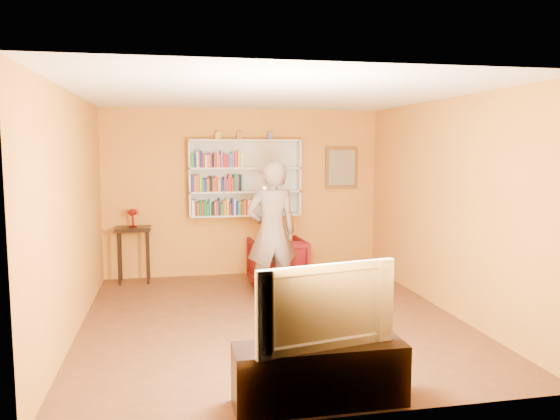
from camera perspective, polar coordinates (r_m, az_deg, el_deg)
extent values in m
cube|color=#4E2D19|center=(6.81, -0.85, -11.82)|extent=(5.30, 5.80, 0.12)
cube|color=#C17823|center=(8.98, -3.80, 1.83)|extent=(5.30, 0.04, 2.70)
cube|color=#C17823|center=(4.08, 5.61, -3.86)|extent=(5.30, 0.04, 2.70)
cube|color=#C17823|center=(6.49, -20.99, -0.39)|extent=(0.04, 5.80, 2.70)
cube|color=#C17823|center=(7.27, 17.02, 0.45)|extent=(0.04, 5.80, 2.70)
cube|color=white|center=(6.50, -0.89, 12.24)|extent=(5.30, 5.80, 0.06)
cube|color=silver|center=(8.93, -3.78, 3.41)|extent=(1.80, 0.03, 1.20)
cube|color=silver|center=(8.72, -9.45, 3.26)|extent=(0.03, 0.28, 1.20)
cube|color=silver|center=(8.96, 1.96, 3.43)|extent=(0.03, 0.28, 1.20)
cube|color=silver|center=(8.85, -3.64, -0.51)|extent=(1.80, 0.28, 0.03)
cube|color=silver|center=(8.81, -3.66, 1.94)|extent=(1.80, 0.28, 0.03)
cube|color=silver|center=(8.79, -3.68, 4.41)|extent=(1.80, 0.28, 0.03)
cube|color=silver|center=(8.78, -3.70, 7.28)|extent=(1.80, 0.28, 0.03)
cube|color=white|center=(8.72, -9.08, 0.23)|extent=(0.04, 0.17, 0.25)
cube|color=#6A2674|center=(8.71, -8.85, 0.27)|extent=(0.02, 0.15, 0.26)
cube|color=brown|center=(8.73, -8.58, 0.13)|extent=(0.04, 0.18, 0.22)
cube|color=#197329|center=(8.72, -8.32, 0.22)|extent=(0.03, 0.17, 0.24)
cube|color=#A91A25|center=(8.72, -8.11, 0.15)|extent=(0.02, 0.16, 0.22)
cube|color=#197329|center=(8.73, -7.88, 0.23)|extent=(0.03, 0.18, 0.24)
cube|color=#197329|center=(8.74, -7.59, 0.08)|extent=(0.04, 0.19, 0.19)
cube|color=teal|center=(8.72, -7.31, 0.29)|extent=(0.02, 0.14, 0.26)
cube|color=black|center=(8.72, -7.06, 0.07)|extent=(0.04, 0.14, 0.19)
cube|color=#C45C27|center=(8.73, -6.80, 0.17)|extent=(0.03, 0.15, 0.22)
cube|color=#6A2674|center=(8.73, -6.59, 0.24)|extent=(0.03, 0.15, 0.24)
cube|color=black|center=(8.75, -6.39, 0.35)|extent=(0.03, 0.18, 0.27)
cube|color=#197329|center=(8.75, -6.15, 0.10)|extent=(0.04, 0.16, 0.19)
cube|color=#C45C27|center=(8.74, -5.84, 0.25)|extent=(0.04, 0.15, 0.24)
cube|color=gold|center=(8.74, -5.53, 0.35)|extent=(0.04, 0.14, 0.27)
cube|color=#A91A25|center=(8.77, -5.27, 0.12)|extent=(0.03, 0.18, 0.19)
cube|color=navy|center=(8.76, -5.02, 0.37)|extent=(0.03, 0.17, 0.26)
cube|color=white|center=(8.77, -4.80, 0.36)|extent=(0.03, 0.17, 0.26)
cube|color=navy|center=(8.78, -4.60, 0.18)|extent=(0.03, 0.18, 0.20)
cube|color=teal|center=(8.77, -4.32, 0.22)|extent=(0.04, 0.15, 0.22)
cube|color=brown|center=(8.78, -4.02, 0.24)|extent=(0.04, 0.15, 0.22)
cube|color=#C45C27|center=(8.79, -3.76, 0.31)|extent=(0.04, 0.18, 0.24)
cube|color=#A91A25|center=(8.78, -3.51, 0.25)|extent=(0.02, 0.14, 0.22)
cube|color=white|center=(8.79, -3.29, 0.33)|extent=(0.04, 0.15, 0.25)
cube|color=#C45C27|center=(8.79, -3.05, 0.26)|extent=(0.03, 0.15, 0.22)
cube|color=white|center=(8.81, -2.88, 0.31)|extent=(0.03, 0.19, 0.23)
cube|color=navy|center=(8.68, -9.15, 2.76)|extent=(0.03, 0.16, 0.26)
cube|color=#C45C27|center=(8.69, -8.87, 2.78)|extent=(0.04, 0.19, 0.26)
cube|color=brown|center=(8.68, -8.58, 2.78)|extent=(0.04, 0.16, 0.27)
cube|color=gold|center=(8.68, -8.33, 2.79)|extent=(0.02, 0.14, 0.27)
cube|color=#197329|center=(8.70, -8.09, 2.56)|extent=(0.04, 0.18, 0.19)
cube|color=navy|center=(8.70, -7.81, 2.61)|extent=(0.03, 0.18, 0.21)
cube|color=#C45C27|center=(8.71, -7.56, 2.61)|extent=(0.04, 0.19, 0.21)
cube|color=black|center=(8.70, -7.28, 2.75)|extent=(0.04, 0.16, 0.25)
cube|color=brown|center=(8.71, -7.00, 2.63)|extent=(0.03, 0.19, 0.21)
cube|color=#A91A25|center=(8.70, -6.73, 2.75)|extent=(0.04, 0.16, 0.24)
cube|color=gold|center=(8.70, -6.41, 2.61)|extent=(0.04, 0.15, 0.20)
cube|color=navy|center=(8.70, -6.10, 2.59)|extent=(0.04, 0.14, 0.19)
cube|color=#6A2674|center=(8.73, -5.81, 2.70)|extent=(0.04, 0.19, 0.22)
cube|color=brown|center=(8.72, -5.58, 2.62)|extent=(0.02, 0.17, 0.20)
cube|color=#A91A25|center=(8.73, -5.33, 2.86)|extent=(0.04, 0.18, 0.27)
cube|color=#A91A25|center=(8.72, -5.03, 2.69)|extent=(0.03, 0.15, 0.22)
cube|color=#197329|center=(8.74, -4.75, 2.86)|extent=(0.04, 0.19, 0.27)
cube|color=#6A2674|center=(8.73, -4.47, 2.81)|extent=(0.03, 0.14, 0.25)
cube|color=black|center=(8.74, -4.27, 2.85)|extent=(0.03, 0.16, 0.26)
cube|color=teal|center=(8.74, -4.03, 2.86)|extent=(0.02, 0.16, 0.26)
cube|color=#197329|center=(8.67, -9.17, 5.18)|extent=(0.04, 0.18, 0.24)
cube|color=navy|center=(8.68, -8.88, 5.11)|extent=(0.03, 0.19, 0.21)
cube|color=white|center=(8.68, -8.66, 5.24)|extent=(0.02, 0.18, 0.25)
cube|color=brown|center=(8.67, -8.47, 5.21)|extent=(0.02, 0.16, 0.24)
cube|color=navy|center=(8.68, -8.25, 5.29)|extent=(0.03, 0.17, 0.27)
cube|color=#A91A25|center=(8.67, -8.00, 5.16)|extent=(0.03, 0.16, 0.22)
cube|color=white|center=(8.67, -7.75, 5.08)|extent=(0.03, 0.15, 0.20)
cube|color=#C45C27|center=(8.67, -7.50, 5.11)|extent=(0.04, 0.15, 0.21)
cube|color=#6A2674|center=(8.69, -7.28, 5.18)|extent=(0.02, 0.19, 0.22)
cube|color=black|center=(8.68, -7.07, 5.10)|extent=(0.03, 0.16, 0.20)
cube|color=#A91A25|center=(8.68, -6.83, 5.21)|extent=(0.03, 0.16, 0.23)
cube|color=#C45C27|center=(8.69, -6.61, 5.21)|extent=(0.02, 0.17, 0.23)
cube|color=#C45C27|center=(8.70, -6.40, 5.10)|extent=(0.03, 0.17, 0.20)
cube|color=#6A2674|center=(8.69, -6.13, 5.32)|extent=(0.04, 0.14, 0.26)
cube|color=#A91A25|center=(8.71, -5.86, 5.20)|extent=(0.03, 0.18, 0.22)
cube|color=#A91A25|center=(8.70, -5.62, 5.09)|extent=(0.03, 0.15, 0.19)
cube|color=#6A2674|center=(8.71, -5.40, 5.10)|extent=(0.03, 0.17, 0.19)
cube|color=teal|center=(8.71, -5.19, 5.19)|extent=(0.02, 0.16, 0.22)
cube|color=#6A2674|center=(8.72, -4.97, 5.28)|extent=(0.04, 0.18, 0.24)
cube|color=#A91A25|center=(8.71, -4.66, 5.26)|extent=(0.04, 0.14, 0.24)
cube|color=gold|center=(8.73, -4.37, 5.33)|extent=(0.04, 0.18, 0.26)
cube|color=white|center=(8.74, -4.08, 5.19)|extent=(0.04, 0.18, 0.22)
cube|color=gold|center=(8.74, -6.51, 7.72)|extent=(0.08, 0.08, 0.12)
cube|color=#9F5135|center=(8.77, -4.26, 7.76)|extent=(0.09, 0.09, 0.12)
cube|color=#4D5980|center=(8.85, -1.05, 7.74)|extent=(0.08, 0.08, 0.11)
cube|color=brown|center=(9.27, 6.42, 4.43)|extent=(0.55, 0.04, 0.70)
cube|color=gray|center=(9.24, 6.47, 4.42)|extent=(0.45, 0.02, 0.58)
cylinder|color=black|center=(8.65, -16.48, -4.93)|extent=(0.04, 0.04, 0.81)
cylinder|color=black|center=(8.62, -13.67, -4.88)|extent=(0.04, 0.04, 0.81)
cylinder|color=black|center=(8.95, -16.31, -4.54)|extent=(0.04, 0.04, 0.81)
cylinder|color=black|center=(8.93, -13.59, -4.49)|extent=(0.04, 0.04, 0.81)
cube|color=black|center=(8.71, -15.10, -1.91)|extent=(0.53, 0.40, 0.06)
cylinder|color=maroon|center=(8.71, -15.11, -1.65)|extent=(0.12, 0.12, 0.02)
cylinder|color=maroon|center=(8.70, -15.12, -1.08)|extent=(0.03, 0.03, 0.15)
ellipsoid|color=maroon|center=(8.68, -15.15, -0.23)|extent=(0.16, 0.16, 0.11)
cylinder|color=#FDE1AD|center=(8.68, -14.61, -0.26)|extent=(0.01, 0.01, 0.12)
cylinder|color=#FDE1AD|center=(8.73, -14.71, -0.22)|extent=(0.01, 0.01, 0.12)
cylinder|color=#FDE1AD|center=(8.76, -15.02, -0.21)|extent=(0.01, 0.01, 0.12)
cylinder|color=#FDE1AD|center=(8.75, -15.38, -0.22)|extent=(0.01, 0.01, 0.12)
cylinder|color=#FDE1AD|center=(8.71, -15.64, -0.26)|extent=(0.01, 0.01, 0.12)
cylinder|color=#FDE1AD|center=(8.66, -15.67, -0.31)|extent=(0.01, 0.01, 0.12)
cylinder|color=#FDE1AD|center=(8.61, -15.45, -0.33)|extent=(0.01, 0.01, 0.12)
cylinder|color=#FDE1AD|center=(8.60, -15.09, -0.33)|extent=(0.01, 0.01, 0.12)
cylinder|color=#FDE1AD|center=(8.63, -14.75, -0.30)|extent=(0.01, 0.01, 0.12)
imported|color=#45040A|center=(8.21, -0.27, -5.51)|extent=(0.84, 0.86, 0.74)
imported|color=brown|center=(7.32, -0.88, -2.34)|extent=(0.74, 0.52, 1.91)
cube|color=white|center=(6.91, -1.72, 2.33)|extent=(0.04, 0.15, 0.04)
cube|color=black|center=(4.64, 4.17, -16.74)|extent=(1.41, 0.42, 0.50)
imported|color=black|center=(4.44, 4.24, -9.69)|extent=(1.19, 0.40, 0.68)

